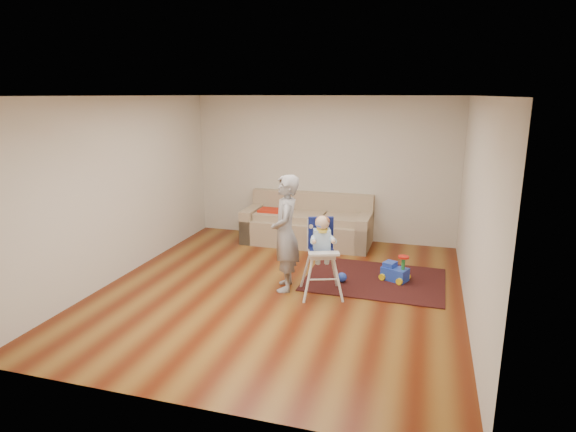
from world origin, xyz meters
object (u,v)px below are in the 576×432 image
(sofa, at_px, (307,220))
(toy_ball, at_px, (342,277))
(high_chair, at_px, (322,257))
(side_table, at_px, (284,227))
(ride_on_toy, at_px, (395,267))
(adult, at_px, (285,233))

(sofa, xyz_separation_m, toy_ball, (0.98, -1.77, -0.37))
(toy_ball, relative_size, high_chair, 0.13)
(sofa, height_order, side_table, sofa)
(ride_on_toy, bearing_deg, high_chair, -116.39)
(adult, bearing_deg, high_chair, 68.23)
(ride_on_toy, xyz_separation_m, adult, (-1.49, -0.73, 0.61))
(sofa, bearing_deg, side_table, 167.85)
(toy_ball, bearing_deg, ride_on_toy, 21.74)
(high_chair, relative_size, adult, 0.69)
(side_table, height_order, toy_ball, side_table)
(toy_ball, xyz_separation_m, high_chair, (-0.20, -0.51, 0.46))
(sofa, relative_size, high_chair, 2.06)
(sofa, bearing_deg, adult, -83.34)
(sofa, xyz_separation_m, high_chair, (0.78, -2.28, 0.10))
(ride_on_toy, xyz_separation_m, high_chair, (-0.95, -0.80, 0.33))
(side_table, height_order, adult, adult)
(side_table, distance_m, ride_on_toy, 2.72)
(adult, bearing_deg, toy_ball, 105.93)
(sofa, height_order, ride_on_toy, sofa)
(side_table, distance_m, high_chair, 2.72)
(sofa, bearing_deg, toy_ball, -60.49)
(ride_on_toy, xyz_separation_m, toy_ball, (-0.75, -0.30, -0.13))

